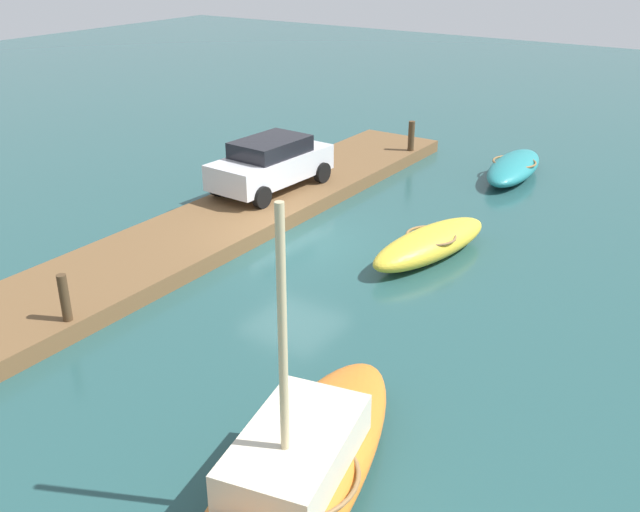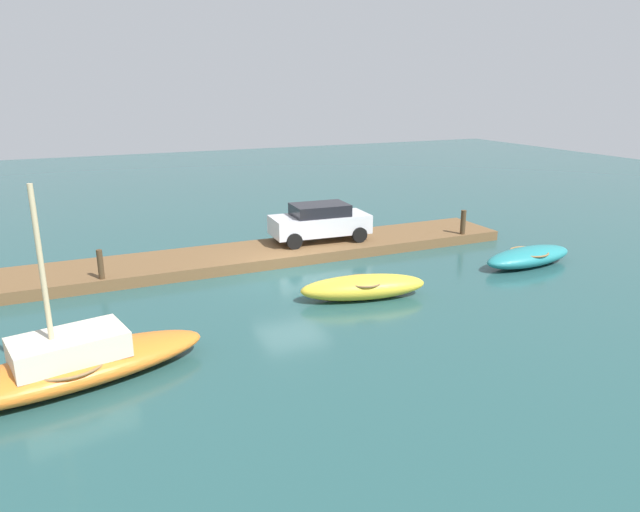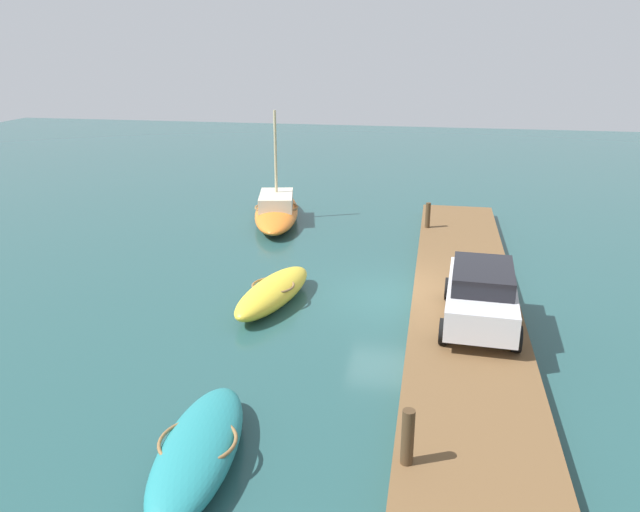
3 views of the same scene
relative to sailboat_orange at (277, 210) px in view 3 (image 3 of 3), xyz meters
The scene contains 8 objects.
ground_plane 9.60m from the sailboat_orange, 143.99° to the right, with size 84.00×84.00×0.00m, color #234C4C.
dock_platform 11.03m from the sailboat_orange, 134.70° to the right, with size 20.53×3.02×0.41m, color brown.
sailboat_orange is the anchor object (origin of this frame).
rowboat_teal 16.76m from the sailboat_orange, behind, with size 4.26×1.76×0.72m.
rowboat_yellow 9.25m from the sailboat_orange, 166.06° to the right, with size 4.35×2.03×0.79m.
mooring_post_west 17.54m from the sailboat_orange, 157.97° to the right, with size 0.23×0.23×1.06m, color #47331E.
mooring_post_mid_west 6.71m from the sailboat_orange, 100.81° to the right, with size 0.20×0.20×1.02m, color #47331E.
parked_car 12.97m from the sailboat_orange, 141.05° to the right, with size 4.17×2.12×1.56m.
Camera 3 is at (-17.72, -1.14, 7.40)m, focal length 34.63 mm.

